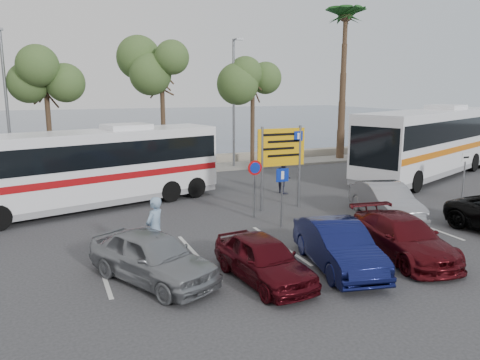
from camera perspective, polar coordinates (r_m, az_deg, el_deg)
name	(u,v)px	position (r m, az deg, el deg)	size (l,w,h in m)	color
ground	(296,232)	(17.34, 6.87, -6.30)	(120.00, 120.00, 0.00)	#2E2E31
kerb_strip	(188,169)	(29.96, -6.37, 1.32)	(44.00, 2.40, 0.15)	gray
seawall	(179,161)	(31.83, -7.40, 2.28)	(48.00, 0.80, 0.60)	gray
sea	(103,122)	(74.99, -16.40, 6.81)	(140.00, 140.00, 0.00)	#3D4F62
tree_left	(45,72)	(28.37, -22.70, 12.01)	(3.20, 3.20, 7.20)	#382619
tree_mid	(161,63)	(29.17, -9.57, 13.94)	(3.20, 3.20, 8.00)	#382619
tree_right	(253,72)	(31.09, 1.57, 13.01)	(3.20, 3.20, 7.40)	#382619
palm_tree	(346,18)	(34.85, 12.76, 18.67)	(4.80, 4.80, 11.20)	#382619
street_lamp_left	(6,99)	(27.94, -26.62, 8.83)	(0.45, 1.15, 8.01)	slate
street_lamp_right	(234,97)	(30.05, -0.72, 10.09)	(0.45, 1.15, 8.01)	slate
direction_sign	(281,154)	(20.02, 5.04, 3.24)	(2.20, 0.12, 3.60)	slate
sign_no_stop	(255,179)	(18.74, 1.80, 0.08)	(0.60, 0.08, 2.35)	slate
sign_parking	(282,189)	(17.54, 5.14, -1.09)	(0.50, 0.07, 2.25)	slate
sign_taxi	(465,169)	(24.29, 25.70, 1.17)	(0.50, 0.07, 2.20)	slate
lane_markings	(281,244)	(15.98, 5.05, -7.79)	(12.02, 4.20, 0.01)	silver
coach_bus_left	(91,171)	(21.22, -17.67, 1.11)	(11.74, 5.46, 3.59)	white
coach_bus_right	(430,144)	(29.59, 22.13, 4.07)	(13.40, 7.87, 4.16)	white
car_silver_a	(152,256)	(13.04, -10.64, -9.14)	(1.66, 4.14, 1.41)	gray
car_blue	(338,246)	(14.01, 11.86, -7.84)	(1.44, 4.14, 1.36)	#0E1342
car_maroon	(403,237)	(15.46, 19.27, -6.59)	(1.78, 4.38, 1.27)	#510D13
car_red	(263,259)	(12.88, 2.88, -9.56)	(1.49, 3.71, 1.26)	#450910
car_silver_b	(386,201)	(19.66, 17.35, -2.47)	(1.52, 4.35, 1.43)	gray
pedestrian_near	(155,229)	(14.43, -10.34, -5.90)	(0.72, 0.48, 1.99)	#7F9CB8
pedestrian_far	(283,176)	(23.38, 5.32, 0.46)	(0.83, 0.64, 1.70)	#32354C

